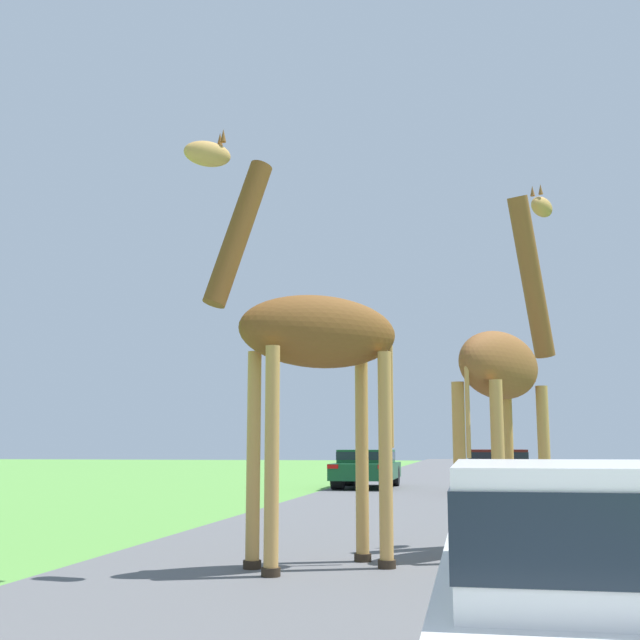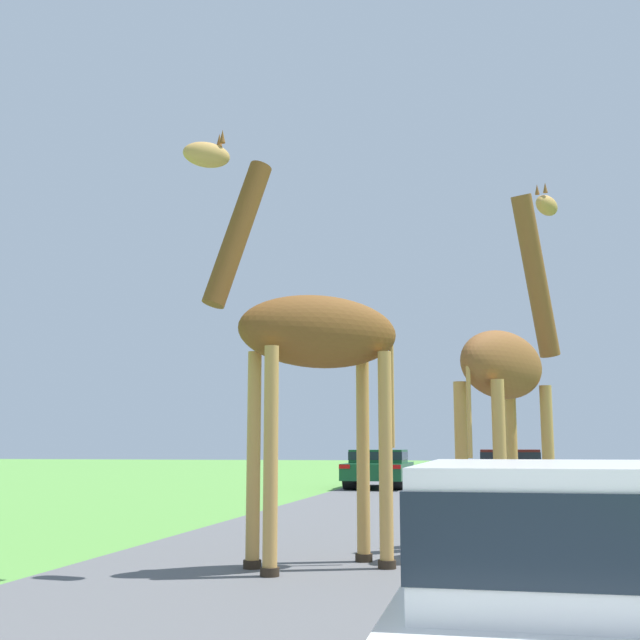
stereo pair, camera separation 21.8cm
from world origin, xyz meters
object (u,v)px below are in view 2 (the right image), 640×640
object	(u,v)px
giraffe_near_road	(311,341)
giraffe_companion	(509,364)
car_queue_right	(510,470)
car_queue_left	(379,467)

from	to	relation	value
giraffe_near_road	giraffe_companion	size ratio (longest dim) A/B	0.95
giraffe_near_road	giraffe_companion	world-z (taller)	giraffe_companion
car_queue_right	car_queue_left	world-z (taller)	car_queue_right
giraffe_near_road	car_queue_left	bearing A→B (deg)	-29.47
giraffe_companion	car_queue_right	xyz separation A→B (m)	(0.26, 13.47, -1.77)
car_queue_left	giraffe_near_road	bearing A→B (deg)	-84.76
car_queue_left	giraffe_companion	bearing A→B (deg)	-76.25
giraffe_companion	car_queue_right	distance (m)	13.59
giraffe_companion	giraffe_near_road	bearing A→B (deg)	-113.38
giraffe_companion	car_queue_left	size ratio (longest dim) A/B	1.23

